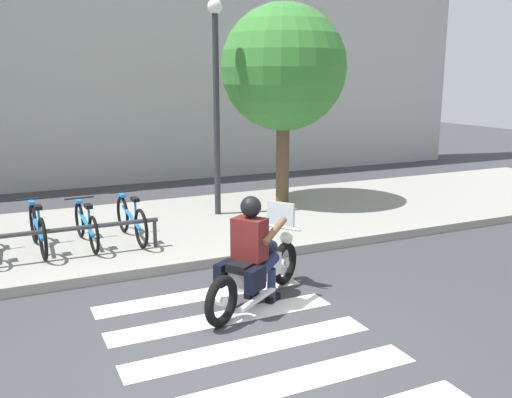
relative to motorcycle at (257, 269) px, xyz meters
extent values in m
plane|color=#38383D|center=(-0.83, -1.06, -0.45)|extent=(48.00, 48.00, 0.00)
cube|color=gray|center=(-0.83, 3.68, -0.38)|extent=(24.00, 4.40, 0.15)
cube|color=white|center=(-0.57, -1.86, -0.45)|extent=(2.80, 0.40, 0.01)
cube|color=white|center=(-0.57, -1.06, -0.45)|extent=(2.80, 0.40, 0.01)
cube|color=white|center=(-0.57, -0.26, -0.45)|extent=(2.80, 0.40, 0.01)
cube|color=white|center=(-0.57, 0.54, -0.45)|extent=(2.80, 0.40, 0.01)
torus|color=black|center=(0.63, 0.43, -0.15)|extent=(0.56, 0.43, 0.61)
cylinder|color=silver|center=(0.63, 0.43, -0.15)|extent=(0.15, 0.14, 0.11)
torus|color=black|center=(-0.65, -0.44, -0.15)|extent=(0.56, 0.43, 0.61)
cylinder|color=silver|center=(-0.65, -0.44, -0.15)|extent=(0.15, 0.14, 0.11)
cube|color=silver|center=(-0.01, 0.00, -0.01)|extent=(0.86, 0.71, 0.28)
ellipsoid|color=black|center=(0.17, 0.12, 0.21)|extent=(0.59, 0.52, 0.22)
cube|color=black|center=(-0.19, -0.12, 0.14)|extent=(0.62, 0.55, 0.10)
cube|color=black|center=(-0.45, -0.04, 0.03)|extent=(0.33, 0.28, 0.28)
cube|color=black|center=(-0.21, -0.40, 0.03)|extent=(0.33, 0.28, 0.28)
cylinder|color=silver|center=(0.50, 0.35, 0.41)|extent=(0.37, 0.53, 0.03)
sphere|color=white|center=(0.67, 0.46, 0.21)|extent=(0.18, 0.18, 0.18)
cube|color=silver|center=(0.53, 0.36, 0.59)|extent=(0.26, 0.35, 0.32)
cylinder|color=silver|center=(-0.12, -0.30, -0.27)|extent=(0.68, 0.50, 0.08)
cube|color=#591919|center=(-0.13, -0.09, 0.44)|extent=(0.44, 0.48, 0.52)
sphere|color=black|center=(-0.11, -0.07, 0.84)|extent=(0.26, 0.26, 0.26)
cylinder|color=brown|center=(-0.07, 0.22, 0.52)|extent=(0.48, 0.37, 0.26)
cylinder|color=brown|center=(0.18, -0.14, 0.52)|extent=(0.48, 0.37, 0.26)
cylinder|color=#1E284C|center=(-0.10, 0.13, 0.08)|extent=(0.44, 0.36, 0.24)
cylinder|color=#1E284C|center=(0.00, 0.20, -0.22)|extent=(0.11, 0.11, 0.45)
cube|color=black|center=(0.03, 0.22, -0.41)|extent=(0.25, 0.22, 0.08)
cylinder|color=#1E284C|center=(0.08, -0.14, 0.08)|extent=(0.44, 0.36, 0.24)
cylinder|color=#1E284C|center=(0.18, -0.07, -0.22)|extent=(0.11, 0.11, 0.45)
cube|color=black|center=(0.21, -0.05, -0.41)|extent=(0.25, 0.22, 0.08)
torus|color=black|center=(-2.41, 3.51, 0.03)|extent=(0.09, 0.65, 0.65)
torus|color=black|center=(-2.35, 2.47, 0.03)|extent=(0.09, 0.65, 0.65)
cylinder|color=blue|center=(-2.38, 2.99, 0.10)|extent=(0.12, 0.93, 0.25)
cylinder|color=blue|center=(-2.36, 2.73, 0.26)|extent=(0.04, 0.04, 0.40)
cube|color=black|center=(-2.36, 2.73, 0.46)|extent=(0.11, 0.21, 0.06)
cylinder|color=black|center=(-2.41, 3.41, 0.46)|extent=(0.48, 0.06, 0.03)
cube|color=blue|center=(-2.41, 3.51, 0.38)|extent=(0.10, 0.28, 0.04)
torus|color=black|center=(-1.68, 3.52, 0.01)|extent=(0.09, 0.61, 0.60)
torus|color=black|center=(-1.61, 2.46, 0.01)|extent=(0.09, 0.61, 0.60)
cylinder|color=blue|center=(-1.65, 2.99, 0.07)|extent=(0.12, 0.95, 0.26)
cylinder|color=blue|center=(-1.63, 2.73, 0.22)|extent=(0.04, 0.04, 0.37)
cube|color=black|center=(-1.63, 2.73, 0.41)|extent=(0.11, 0.21, 0.06)
cylinder|color=black|center=(-1.67, 3.42, 0.41)|extent=(0.48, 0.06, 0.03)
cube|color=blue|center=(-1.68, 3.52, 0.33)|extent=(0.10, 0.28, 0.04)
torus|color=black|center=(-0.95, 3.53, 0.02)|extent=(0.09, 0.64, 0.64)
torus|color=black|center=(-0.88, 2.46, 0.02)|extent=(0.09, 0.64, 0.64)
cylinder|color=blue|center=(-0.91, 2.99, 0.09)|extent=(0.12, 0.96, 0.26)
cylinder|color=blue|center=(-0.90, 2.72, 0.25)|extent=(0.04, 0.04, 0.39)
cube|color=black|center=(-0.90, 2.72, 0.45)|extent=(0.11, 0.21, 0.06)
cylinder|color=black|center=(-0.94, 3.42, 0.45)|extent=(0.48, 0.06, 0.03)
cube|color=blue|center=(-0.95, 3.53, 0.37)|extent=(0.10, 0.28, 0.04)
cylinder|color=#333338|center=(-2.38, 2.44, 0.15)|extent=(3.53, 0.07, 0.07)
cylinder|color=#333338|center=(-0.66, 2.44, -0.08)|extent=(0.06, 0.06, 0.45)
cylinder|color=#2D2D33|center=(1.06, 4.08, 1.55)|extent=(0.12, 0.12, 4.00)
sphere|color=white|center=(1.06, 4.08, 3.66)|extent=(0.28, 0.28, 0.28)
cylinder|color=brown|center=(2.73, 4.48, 0.60)|extent=(0.28, 0.28, 2.11)
sphere|color=#387F33|center=(2.73, 4.48, 2.58)|extent=(2.64, 2.64, 2.64)
camera|label=1|loc=(-2.85, -6.06, 2.38)|focal=39.07mm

